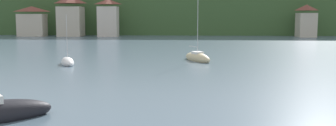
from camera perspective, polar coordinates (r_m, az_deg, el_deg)
wooded_hillside at (r=136.24m, az=-4.30°, el=6.96°), size 352.00×45.69×28.75m
shore_building_west at (r=111.15m, az=-18.77°, el=5.58°), size 7.22×4.18×7.80m
shore_building_westcentral at (r=108.51m, az=-13.67°, el=6.42°), size 6.37×5.86×10.49m
shore_building_central at (r=105.13m, az=-8.51°, el=6.29°), size 5.30×3.98×9.60m
shore_building_eastcentral at (r=107.51m, az=19.04°, el=5.62°), size 4.42×5.39×8.15m
sailboat_far_2 at (r=49.91m, az=4.21°, el=0.74°), size 3.97×5.98×9.22m
sailboat_far_3 at (r=47.44m, az=-14.08°, el=0.11°), size 2.94×4.43×6.06m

